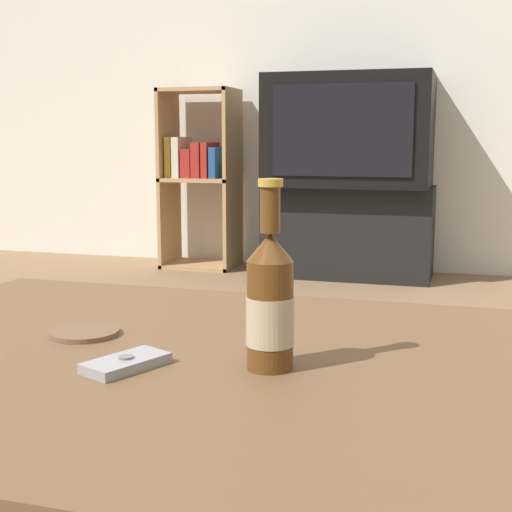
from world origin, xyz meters
name	(u,v)px	position (x,y,z in m)	size (l,w,h in m)	color
back_wall	(402,25)	(0.00, 3.02, 1.30)	(8.00, 0.05, 2.60)	silver
coffee_table	(190,392)	(0.00, 0.00, 0.36)	(1.14, 0.85, 0.41)	brown
tv_stand	(348,231)	(-0.22, 2.77, 0.24)	(0.86, 0.37, 0.47)	black
television	(350,131)	(-0.22, 2.76, 0.75)	(0.82, 0.55, 0.56)	black
bookshelf	(199,173)	(-1.06, 2.81, 0.53)	(0.40, 0.30, 0.98)	tan
beer_bottle	(270,302)	(0.12, -0.02, 0.50)	(0.06, 0.06, 0.25)	#563314
cell_phone	(126,363)	(-0.06, -0.07, 0.42)	(0.10, 0.13, 0.02)	gray
coaster	(85,333)	(-0.20, 0.05, 0.42)	(0.11, 0.11, 0.01)	brown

